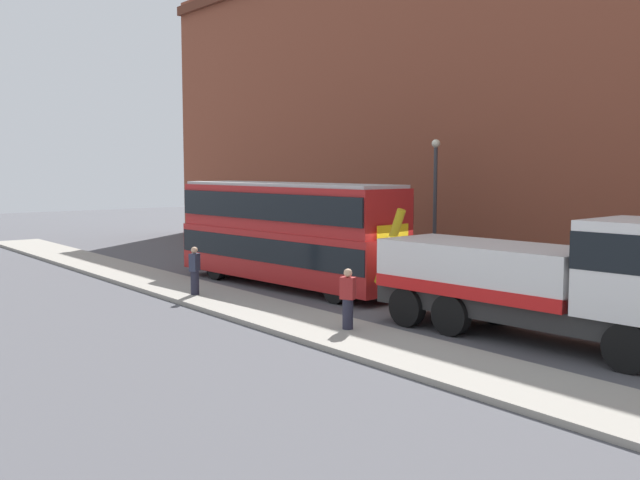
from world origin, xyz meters
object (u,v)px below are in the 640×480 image
object	(u,v)px
double_decker_bus	(287,230)
street_lamp	(435,195)
recovery_tow_truck	(544,278)
pedestrian_bystander	(348,300)
pedestrian_onlooker	(195,271)

from	to	relation	value
double_decker_bus	street_lamp	xyz separation A→B (m)	(1.83, 6.37, 1.24)
recovery_tow_truck	street_lamp	distance (m)	11.85
double_decker_bus	pedestrian_bystander	world-z (taller)	double_decker_bus
pedestrian_onlooker	street_lamp	xyz separation A→B (m)	(1.66, 10.51, 2.49)
recovery_tow_truck	pedestrian_onlooker	xyz separation A→B (m)	(-11.54, -4.18, -0.77)
double_decker_bus	street_lamp	distance (m)	6.74
recovery_tow_truck	pedestrian_bystander	xyz separation A→B (m)	(-3.97, -3.45, -0.77)
recovery_tow_truck	pedestrian_onlooker	world-z (taller)	recovery_tow_truck
double_decker_bus	pedestrian_onlooker	distance (m)	4.33
pedestrian_bystander	street_lamp	distance (m)	11.69
recovery_tow_truck	pedestrian_onlooker	bearing A→B (deg)	-164.64
pedestrian_bystander	street_lamp	xyz separation A→B (m)	(-5.91, 9.78, 2.49)
double_decker_bus	pedestrian_onlooker	world-z (taller)	double_decker_bus
double_decker_bus	pedestrian_bystander	bearing A→B (deg)	-28.30
recovery_tow_truck	street_lamp	world-z (taller)	street_lamp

